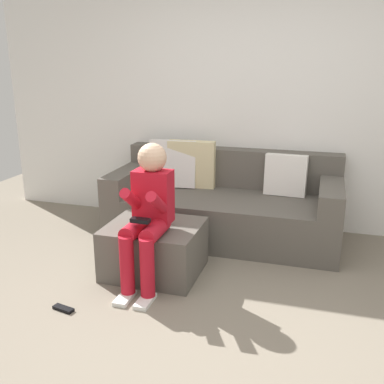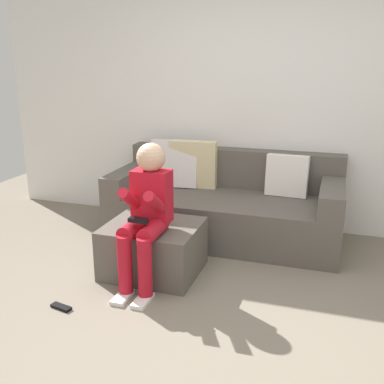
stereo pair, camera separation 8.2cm
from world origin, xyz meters
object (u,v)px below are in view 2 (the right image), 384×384
at_px(couch_sectional, 225,204).
at_px(remote_near_ottoman, 61,307).
at_px(person_seated, 146,210).
at_px(ottoman, 153,248).

relative_size(couch_sectional, remote_near_ottoman, 13.59).
xyz_separation_m(couch_sectional, person_seated, (-0.32, -1.15, 0.29)).
relative_size(ottoman, remote_near_ottoman, 4.63).
height_order(couch_sectional, person_seated, person_seated).
height_order(couch_sectional, remote_near_ottoman, couch_sectional).
distance_m(couch_sectional, remote_near_ottoman, 1.88).
bearing_deg(person_seated, remote_near_ottoman, -128.48).
relative_size(person_seated, remote_near_ottoman, 6.81).
bearing_deg(person_seated, couch_sectional, 74.45).
distance_m(person_seated, remote_near_ottoman, 0.91).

